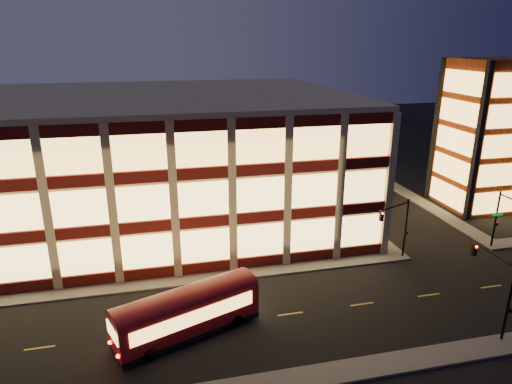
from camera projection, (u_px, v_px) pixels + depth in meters
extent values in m
plane|color=black|center=(156.00, 290.00, 38.57)|extent=(200.00, 200.00, 0.00)
cube|color=#514F4C|center=(120.00, 287.00, 38.82)|extent=(54.00, 2.00, 0.15)
cube|color=#514F4C|center=(334.00, 202.00, 59.18)|extent=(2.00, 30.00, 0.15)
cube|color=#514F4C|center=(410.00, 195.00, 61.54)|extent=(2.00, 30.00, 0.15)
cube|color=tan|center=(121.00, 162.00, 51.37)|extent=(50.00, 30.00, 14.00)
cube|color=tan|center=(115.00, 96.00, 49.05)|extent=(50.40, 30.40, 0.50)
cube|color=#470C0A|center=(120.00, 276.00, 39.45)|extent=(50.10, 0.25, 1.00)
cube|color=#F1C165|center=(118.00, 254.00, 38.80)|extent=(49.00, 0.20, 3.00)
cube|color=#470C0A|center=(327.00, 198.00, 58.80)|extent=(0.25, 30.10, 1.00)
cube|color=#F1C165|center=(328.00, 182.00, 58.13)|extent=(0.20, 29.00, 3.00)
cube|color=#470C0A|center=(115.00, 229.00, 38.04)|extent=(50.10, 0.25, 1.00)
cube|color=#F1C165|center=(112.00, 206.00, 37.39)|extent=(49.00, 0.20, 3.00)
cube|color=#470C0A|center=(329.00, 165.00, 57.40)|extent=(0.25, 30.10, 1.00)
cube|color=#F1C165|center=(330.00, 149.00, 56.72)|extent=(0.20, 29.00, 3.00)
cube|color=#470C0A|center=(109.00, 179.00, 36.64)|extent=(50.10, 0.25, 1.00)
cube|color=#F1C165|center=(107.00, 154.00, 35.98)|extent=(49.00, 0.20, 3.00)
cube|color=#470C0A|center=(331.00, 130.00, 55.99)|extent=(0.25, 30.10, 1.00)
cube|color=#F1C165|center=(332.00, 113.00, 55.31)|extent=(0.20, 29.00, 3.00)
cube|color=#8C3814|center=(484.00, 135.00, 55.36)|extent=(8.00, 8.00, 18.00)
cube|color=black|center=(478.00, 144.00, 50.81)|extent=(0.60, 0.60, 18.00)
cube|color=black|center=(436.00, 131.00, 58.19)|extent=(0.60, 0.60, 18.00)
cube|color=black|center=(490.00, 128.00, 59.91)|extent=(0.60, 0.60, 18.00)
cube|color=#FFBC59|center=(498.00, 202.00, 53.90)|extent=(6.60, 0.16, 2.60)
cube|color=#FFBC59|center=(447.00, 194.00, 56.79)|extent=(0.16, 6.60, 2.60)
cube|color=#FFBC59|center=(503.00, 175.00, 52.81)|extent=(6.60, 0.16, 2.60)
cube|color=#FFBC59|center=(451.00, 168.00, 55.70)|extent=(0.16, 6.60, 2.60)
cube|color=#FFBC59|center=(509.00, 146.00, 51.73)|extent=(6.60, 0.16, 2.60)
cube|color=#FFBC59|center=(454.00, 140.00, 54.61)|extent=(0.16, 6.60, 2.60)
cube|color=#FFBC59|center=(458.00, 112.00, 53.53)|extent=(0.16, 6.60, 2.60)
cube|color=#FFBC59|center=(463.00, 82.00, 52.44)|extent=(0.16, 6.60, 2.60)
cylinder|color=black|center=(405.00, 229.00, 43.40)|extent=(0.18, 0.18, 6.00)
cylinder|color=black|center=(396.00, 206.00, 41.47)|extent=(3.56, 1.63, 0.14)
cube|color=black|center=(381.00, 216.00, 40.56)|extent=(0.32, 0.32, 0.95)
sphere|color=#FF0C05|center=(383.00, 213.00, 40.30)|extent=(0.20, 0.20, 0.20)
cube|color=black|center=(406.00, 233.00, 43.35)|extent=(0.25, 0.18, 0.28)
cylinder|color=black|center=(496.00, 220.00, 45.55)|extent=(0.18, 0.18, 6.00)
cube|color=black|center=(496.00, 224.00, 45.50)|extent=(0.25, 0.18, 0.28)
cube|color=#0C7226|center=(498.00, 215.00, 45.22)|extent=(1.20, 0.06, 0.28)
cylinder|color=black|center=(508.00, 304.00, 31.13)|extent=(0.18, 0.18, 6.00)
cylinder|color=black|center=(494.00, 255.00, 32.11)|extent=(0.14, 4.00, 0.14)
cube|color=black|center=(474.00, 249.00, 34.12)|extent=(0.32, 0.32, 0.95)
sphere|color=#FF0C05|center=(477.00, 247.00, 33.85)|extent=(0.20, 0.20, 0.20)
cube|color=black|center=(510.00, 310.00, 31.07)|extent=(0.25, 0.18, 0.28)
cube|color=maroon|center=(187.00, 312.00, 32.29)|extent=(10.77, 6.23, 2.42)
cube|color=black|center=(188.00, 329.00, 32.74)|extent=(10.77, 6.23, 0.37)
cylinder|color=black|center=(149.00, 354.00, 30.01)|extent=(1.00, 0.63, 0.95)
cylinder|color=black|center=(137.00, 336.00, 31.82)|extent=(1.00, 0.63, 0.95)
cylinder|color=black|center=(236.00, 320.00, 33.59)|extent=(1.00, 0.63, 0.95)
cylinder|color=black|center=(221.00, 306.00, 35.41)|extent=(1.00, 0.63, 0.95)
cube|color=#FFBC59|center=(195.00, 317.00, 31.13)|extent=(8.67, 3.38, 1.05)
cube|color=#FFBC59|center=(179.00, 300.00, 33.24)|extent=(8.67, 3.38, 1.05)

